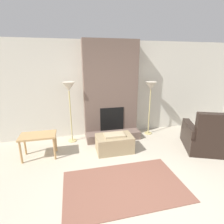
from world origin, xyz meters
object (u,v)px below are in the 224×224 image
side_table (38,138)px  floor_lamp_left (69,90)px  ottoman (114,143)px  armchair (203,138)px  floor_lamp_right (151,89)px

side_table → floor_lamp_left: size_ratio=0.48×
ottoman → armchair: bearing=-11.4°
floor_lamp_left → side_table: bearing=-137.7°
armchair → floor_lamp_left: size_ratio=0.79×
floor_lamp_left → floor_lamp_right: floor_lamp_left is taller
ottoman → side_table: 1.71m
ottoman → floor_lamp_right: (1.23, 0.78, 1.13)m
ottoman → floor_lamp_right: bearing=32.5°
armchair → floor_lamp_left: 3.46m
armchair → floor_lamp_left: floor_lamp_left is taller
armchair → floor_lamp_right: (-0.86, 1.20, 1.04)m
armchair → floor_lamp_left: bearing=1.1°
floor_lamp_right → floor_lamp_left: bearing=-180.0°
ottoman → side_table: side_table is taller
armchair → floor_lamp_right: size_ratio=0.82×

